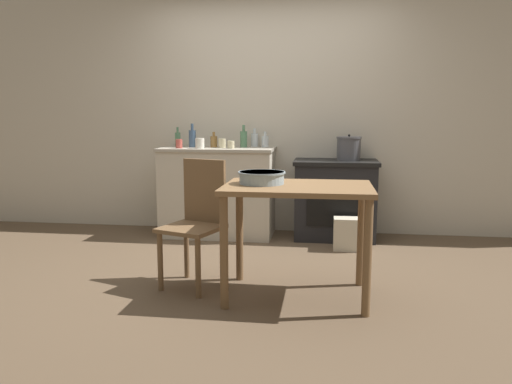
% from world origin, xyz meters
% --- Properties ---
extents(ground_plane, '(14.00, 14.00, 0.00)m').
position_xyz_m(ground_plane, '(0.00, 0.00, 0.00)').
color(ground_plane, brown).
extents(wall_back, '(8.00, 0.07, 2.55)m').
position_xyz_m(wall_back, '(0.00, 1.58, 1.27)').
color(wall_back, beige).
rests_on(wall_back, ground_plane).
extents(counter_cabinet, '(1.19, 0.61, 0.93)m').
position_xyz_m(counter_cabinet, '(-0.53, 1.26, 0.47)').
color(counter_cabinet, beige).
rests_on(counter_cabinet, ground_plane).
extents(stove, '(0.85, 0.56, 0.81)m').
position_xyz_m(stove, '(0.70, 1.29, 0.41)').
color(stove, black).
rests_on(stove, ground_plane).
extents(work_table, '(1.02, 0.69, 0.80)m').
position_xyz_m(work_table, '(0.41, -0.47, 0.67)').
color(work_table, olive).
rests_on(work_table, ground_plane).
extents(chair, '(0.51, 0.51, 0.94)m').
position_xyz_m(chair, '(-0.35, -0.32, 0.50)').
color(chair, brown).
rests_on(chair, ground_plane).
extents(flour_sack, '(0.26, 0.18, 0.31)m').
position_xyz_m(flour_sack, '(0.82, 0.83, 0.15)').
color(flour_sack, beige).
rests_on(flour_sack, ground_plane).
extents(stock_pot, '(0.25, 0.25, 0.26)m').
position_xyz_m(stock_pot, '(0.83, 1.31, 0.94)').
color(stock_pot, '#4C4C51').
rests_on(stock_pot, stove).
extents(mixing_bowl_large, '(0.33, 0.33, 0.09)m').
position_xyz_m(mixing_bowl_large, '(0.16, -0.43, 0.85)').
color(mixing_bowl_large, '#93A8B2').
rests_on(mixing_bowl_large, work_table).
extents(bottle_far_left, '(0.08, 0.08, 0.20)m').
position_xyz_m(bottle_far_left, '(-0.17, 1.48, 1.01)').
color(bottle_far_left, silver).
rests_on(bottle_far_left, counter_cabinet).
extents(bottle_left, '(0.07, 0.07, 0.16)m').
position_xyz_m(bottle_left, '(-0.58, 1.33, 1.00)').
color(bottle_left, olive).
rests_on(bottle_left, counter_cabinet).
extents(bottle_mid_left, '(0.06, 0.06, 0.21)m').
position_xyz_m(bottle_mid_left, '(-1.00, 1.40, 1.01)').
color(bottle_mid_left, '#517F5B').
rests_on(bottle_mid_left, counter_cabinet).
extents(bottle_center_left, '(0.08, 0.08, 0.25)m').
position_xyz_m(bottle_center_left, '(-0.80, 1.28, 1.03)').
color(bottle_center_left, '#3D5675').
rests_on(bottle_center_left, counter_cabinet).
extents(bottle_center, '(0.07, 0.07, 0.16)m').
position_xyz_m(bottle_center, '(-0.05, 1.43, 1.00)').
color(bottle_center, silver).
rests_on(bottle_center, counter_cabinet).
extents(bottle_center_right, '(0.07, 0.07, 0.24)m').
position_xyz_m(bottle_center_right, '(-0.27, 1.36, 1.03)').
color(bottle_center_right, '#517F5B').
rests_on(bottle_center_right, counter_cabinet).
extents(cup_mid_right, '(0.09, 0.09, 0.10)m').
position_xyz_m(cup_mid_right, '(-0.68, 1.11, 0.99)').
color(cup_mid_right, silver).
rests_on(cup_mid_right, counter_cabinet).
extents(cup_right, '(0.07, 0.07, 0.09)m').
position_xyz_m(cup_right, '(-0.90, 1.12, 0.98)').
color(cup_right, '#B74C42').
rests_on(cup_right, counter_cabinet).
extents(cup_far_right, '(0.07, 0.07, 0.08)m').
position_xyz_m(cup_far_right, '(-0.37, 1.15, 0.97)').
color(cup_far_right, beige).
rests_on(cup_far_right, counter_cabinet).
extents(cup_end_right, '(0.08, 0.08, 0.10)m').
position_xyz_m(cup_end_right, '(-0.47, 1.24, 0.98)').
color(cup_end_right, beige).
rests_on(cup_end_right, counter_cabinet).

